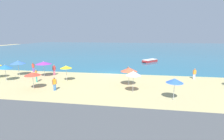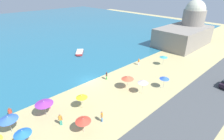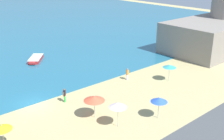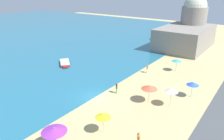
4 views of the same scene
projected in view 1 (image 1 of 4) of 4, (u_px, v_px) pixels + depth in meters
name	position (u px, v px, depth m)	size (l,w,h in m)	color
ground_plane	(111.00, 74.00, 30.47)	(160.00, 160.00, 0.00)	tan
sea	(130.00, 48.00, 83.65)	(150.00, 110.00, 0.05)	#256987
coastal_road	(72.00, 126.00, 13.06)	(80.00, 8.00, 0.06)	#484B4E
beach_umbrella_0	(133.00, 73.00, 19.93)	(1.76, 1.76, 2.70)	#B2B2B7
beach_umbrella_2	(18.00, 62.00, 28.68)	(2.32, 2.32, 2.54)	#B2B2B7
beach_umbrella_4	(66.00, 67.00, 25.10)	(1.72, 1.72, 2.37)	#B2B2B7
beach_umbrella_5	(44.00, 63.00, 27.93)	(2.50, 2.50, 2.53)	#B2B2B7
beach_umbrella_6	(129.00, 70.00, 22.84)	(2.19, 2.19, 2.54)	#B2B2B7
beach_umbrella_7	(32.00, 74.00, 21.57)	(1.98, 1.98, 2.22)	#B2B2B7
beach_umbrella_8	(175.00, 81.00, 17.89)	(1.73, 1.73, 2.40)	#B2B2B7
beach_umbrella_9	(5.00, 67.00, 25.24)	(1.94, 1.94, 2.46)	#B2B2B7
bather_0	(54.00, 83.00, 21.22)	(0.45, 0.41, 1.68)	#2E6EBF
bather_1	(194.00, 73.00, 26.63)	(0.57, 0.27, 1.66)	white
bather_2	(36.00, 75.00, 25.00)	(0.43, 0.42, 1.81)	teal
bather_3	(54.00, 69.00, 29.12)	(0.39, 0.47, 1.82)	#DF648A
bather_4	(33.00, 67.00, 31.58)	(0.57, 0.24, 1.75)	#9551AF
bather_5	(128.00, 71.00, 28.10)	(0.46, 0.40, 1.68)	green
skiff_nearshore	(150.00, 61.00, 42.87)	(3.96, 4.35, 0.61)	#AF2C2D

